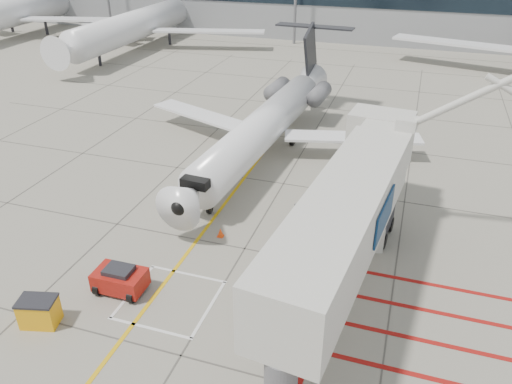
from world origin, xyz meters
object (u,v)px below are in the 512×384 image
(regional_jet, at_px, (252,118))
(jet_bridge, at_px, (342,231))
(spill_bin, at_px, (39,312))
(pushback_tug, at_px, (120,279))

(regional_jet, bearing_deg, jet_bridge, -52.60)
(jet_bridge, distance_m, spill_bin, 13.76)
(pushback_tug, xyz_separation_m, spill_bin, (-2.19, -3.08, -0.03))
(jet_bridge, bearing_deg, pushback_tug, -160.33)
(regional_jet, bearing_deg, spill_bin, -98.57)
(spill_bin, bearing_deg, pushback_tug, 40.31)
(regional_jet, bearing_deg, pushback_tug, -92.87)
(jet_bridge, height_order, spill_bin, jet_bridge)
(regional_jet, xyz_separation_m, pushback_tug, (-1.72, -14.80, -3.11))
(regional_jet, height_order, pushback_tug, regional_jet)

